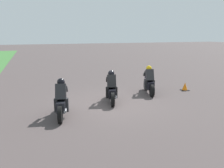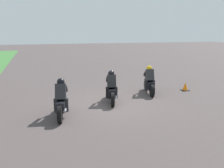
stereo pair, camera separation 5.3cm
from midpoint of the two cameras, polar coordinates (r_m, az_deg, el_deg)
ground_plane at (r=10.79m, az=-0.60°, el=-4.75°), size 120.00×120.00×0.00m
rider_lane_a at (r=12.50m, az=9.08°, el=0.47°), size 2.01×0.67×1.51m
rider_lane_b at (r=10.79m, az=-0.29°, el=-1.31°), size 2.01×0.66×1.51m
rider_lane_c at (r=9.15m, az=-12.61°, el=-4.19°), size 2.02×0.63×1.51m
traffic_cone at (r=13.71m, az=17.59°, el=-0.65°), size 0.40×0.40×0.47m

